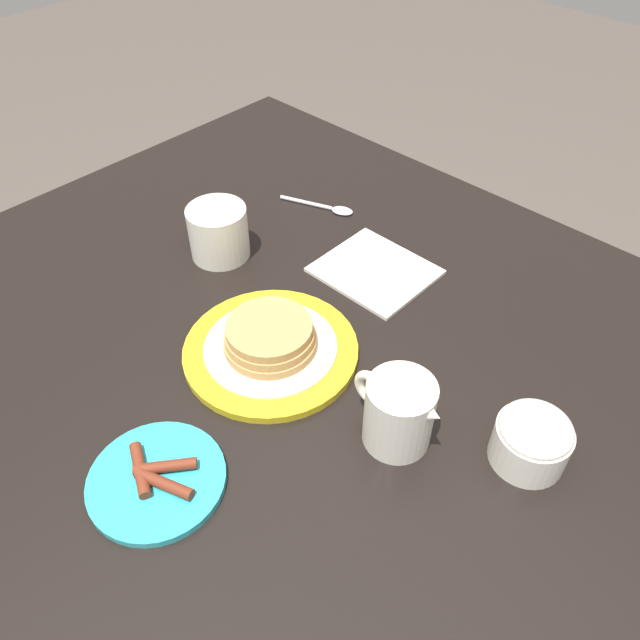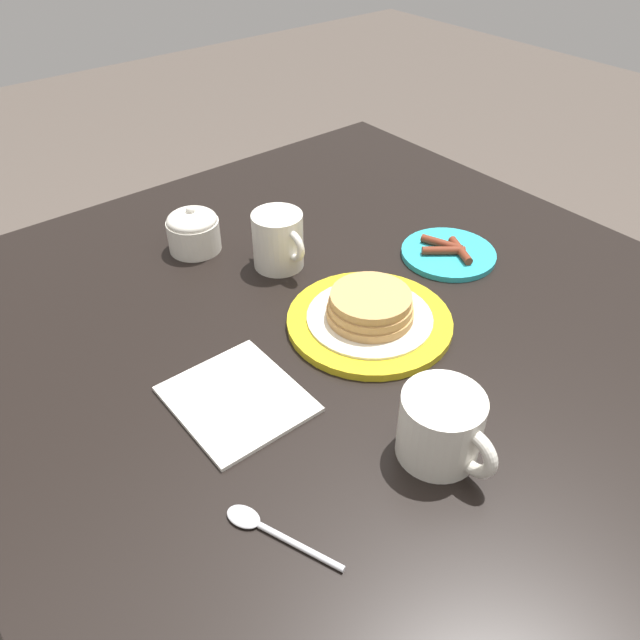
{
  "view_description": "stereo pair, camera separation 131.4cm",
  "coord_description": "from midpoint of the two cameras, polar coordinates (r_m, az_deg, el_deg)",
  "views": [
    {
      "loc": [
        -0.46,
        0.4,
        1.4
      ],
      "look_at": [
        -0.02,
        -0.06,
        0.79
      ],
      "focal_mm": 35.0,
      "sensor_mm": 36.0,
      "label": 1
    },
    {
      "loc": [
        0.51,
        -0.49,
        1.34
      ],
      "look_at": [
        -0.02,
        -0.06,
        0.79
      ],
      "focal_mm": 35.0,
      "sensor_mm": 36.0,
      "label": 2
    }
  ],
  "objects": [
    {
      "name": "ground_plane",
      "position": [
        1.37,
        1.11,
        -49.46
      ],
      "size": [
        8.0,
        8.0,
        0.0
      ],
      "primitive_type": "plane",
      "color": "#51473F"
    },
    {
      "name": "dining_table",
      "position": [
        0.72,
        2.03,
        -47.64
      ],
      "size": [
        1.21,
        1.1,
        0.76
      ],
      "color": "black",
      "rests_on": "ground_plane"
    },
    {
      "name": "pancake_plate",
      "position": [
        0.59,
        4.18,
        -45.68
      ],
      "size": [
        0.24,
        0.24,
        0.06
      ],
      "color": "gold",
      "rests_on": "dining_table"
    },
    {
      "name": "side_plate_bacon",
      "position": [
        0.67,
        17.33,
        -28.16
      ],
      "size": [
        0.16,
        0.16,
        0.02
      ],
      "color": "#2DADBC",
      "rests_on": "dining_table"
    },
    {
      "name": "coffee_mug",
      "position": [
        0.6,
        24.72,
        -67.41
      ],
      "size": [
        0.13,
        0.1,
        0.09
      ],
      "color": "silver",
      "rests_on": "dining_table"
    },
    {
      "name": "creamer_pitcher",
      "position": [
        0.61,
        -12.09,
        -29.4
      ],
      "size": [
        0.13,
        0.08,
        0.1
      ],
      "color": "silver",
      "rests_on": "dining_table"
    },
    {
      "name": "sugar_bowl",
      "position": [
        0.68,
        -24.55,
        -24.11
      ],
      "size": [
        0.09,
        0.09,
        0.08
      ],
      "color": "silver",
      "rests_on": "dining_table"
    },
    {
      "name": "napkin",
      "position": [
        0.63,
        -26.26,
        -57.81
      ],
      "size": [
        0.17,
        0.15,
        0.01
      ],
      "color": "silver",
      "rests_on": "dining_table"
    },
    {
      "name": "spoon",
      "position": [
        0.67,
        -33.1,
        -74.1
      ],
      "size": [
        0.14,
        0.07,
        0.01
      ],
      "color": "silver",
      "rests_on": "dining_table"
    }
  ]
}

